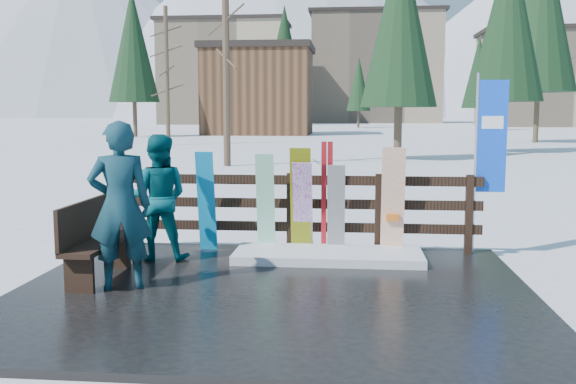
# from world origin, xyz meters

# --- Properties ---
(ground) EXTENTS (700.00, 700.00, 0.00)m
(ground) POSITION_xyz_m (0.00, 0.00, 0.00)
(ground) COLOR white
(ground) RESTS_ON ground
(deck) EXTENTS (6.00, 5.00, 0.08)m
(deck) POSITION_xyz_m (0.00, 0.00, 0.04)
(deck) COLOR black
(deck) RESTS_ON ground
(fence) EXTENTS (5.60, 0.10, 1.15)m
(fence) POSITION_xyz_m (0.00, 2.20, 0.74)
(fence) COLOR black
(fence) RESTS_ON deck
(snow_patch) EXTENTS (2.61, 1.00, 0.12)m
(snow_patch) POSITION_xyz_m (0.59, 1.60, 0.14)
(snow_patch) COLOR white
(snow_patch) RESTS_ON deck
(bench) EXTENTS (0.41, 1.50, 0.97)m
(bench) POSITION_xyz_m (-2.24, 0.26, 0.60)
(bench) COLOR black
(bench) RESTS_ON deck
(snowboard_0) EXTENTS (0.26, 0.28, 1.48)m
(snowboard_0) POSITION_xyz_m (-1.22, 1.98, 0.82)
(snowboard_0) COLOR #0A89CA
(snowboard_0) RESTS_ON deck
(snowboard_1) EXTENTS (0.26, 0.28, 1.46)m
(snowboard_1) POSITION_xyz_m (-0.34, 1.98, 0.81)
(snowboard_1) COLOR white
(snowboard_1) RESTS_ON deck
(snowboard_2) EXTENTS (0.30, 0.33, 1.55)m
(snowboard_2) POSITION_xyz_m (0.17, 1.98, 0.85)
(snowboard_2) COLOR #D5E109
(snowboard_2) RESTS_ON deck
(snowboard_3) EXTENTS (0.28, 0.42, 1.34)m
(snowboard_3) POSITION_xyz_m (0.20, 1.98, 0.75)
(snowboard_3) COLOR white
(snowboard_3) RESTS_ON deck
(snowboard_4) EXTENTS (0.25, 0.22, 1.30)m
(snowboard_4) POSITION_xyz_m (0.69, 1.98, 0.73)
(snowboard_4) COLOR black
(snowboard_4) RESTS_ON deck
(snowboard_5) EXTENTS (0.33, 0.22, 1.55)m
(snowboard_5) POSITION_xyz_m (1.49, 1.98, 0.86)
(snowboard_5) COLOR white
(snowboard_5) RESTS_ON deck
(ski_pair_a) EXTENTS (0.17, 0.17, 1.63)m
(ski_pair_a) POSITION_xyz_m (0.55, 2.05, 0.90)
(ski_pair_a) COLOR maroon
(ski_pair_a) RESTS_ON deck
(ski_pair_b) EXTENTS (0.17, 0.31, 1.56)m
(ski_pair_b) POSITION_xyz_m (1.47, 2.05, 0.86)
(ski_pair_b) COLOR black
(ski_pair_b) RESTS_ON deck
(rental_flag) EXTENTS (0.45, 0.04, 2.60)m
(rental_flag) POSITION_xyz_m (2.84, 2.25, 1.69)
(rental_flag) COLOR silver
(rental_flag) RESTS_ON deck
(person_front) EXTENTS (0.83, 0.68, 1.95)m
(person_front) POSITION_xyz_m (-1.75, -0.10, 1.06)
(person_front) COLOR #154F4F
(person_front) RESTS_ON deck
(person_back) EXTENTS (0.90, 0.73, 1.75)m
(person_back) POSITION_xyz_m (-1.76, 1.39, 0.95)
(person_back) COLOR #054B56
(person_back) RESTS_ON deck
(resort_buildings) EXTENTS (73.00, 87.60, 22.60)m
(resort_buildings) POSITION_xyz_m (1.03, 115.41, 9.81)
(resort_buildings) COLOR tan
(resort_buildings) RESTS_ON ground
(trees) EXTENTS (42.33, 68.84, 14.27)m
(trees) POSITION_xyz_m (2.89, 49.17, 6.02)
(trees) COLOR #382B1E
(trees) RESTS_ON ground
(mountains) EXTENTS (520.00, 260.00, 120.00)m
(mountains) POSITION_xyz_m (-10.50, 328.41, 50.20)
(mountains) COLOR white
(mountains) RESTS_ON ground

